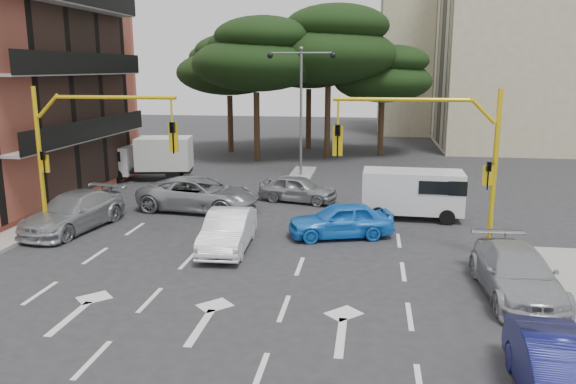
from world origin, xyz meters
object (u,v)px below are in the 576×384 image
at_px(car_silver_cross_a, 199,194).
at_px(box_truck_a, 149,159).
at_px(car_silver_parked, 517,273).
at_px(car_silver_cross_b, 298,189).
at_px(car_navy_parked, 562,376).
at_px(car_blue_compact, 341,220).
at_px(car_silver_wagon, 73,212).
at_px(van_white, 412,194).
at_px(signal_mast_left, 81,142).
at_px(signal_mast_right, 443,149).
at_px(car_white_hatch, 228,231).
at_px(street_lamp_center, 301,89).

relative_size(car_silver_cross_a, box_truck_a, 1.08).
relative_size(car_silver_cross_a, car_silver_parked, 1.15).
bearing_deg(car_silver_cross_b, car_navy_parked, -142.43).
distance_m(car_blue_compact, car_silver_wagon, 11.20).
xyz_separation_m(car_silver_parked, van_white, (-2.49, 8.71, 0.39)).
distance_m(signal_mast_left, car_silver_parked, 16.23).
xyz_separation_m(car_silver_wagon, car_silver_cross_a, (4.24, 3.93, 0.03)).
height_order(signal_mast_right, car_silver_cross_b, signal_mast_right).
bearing_deg(car_blue_compact, signal_mast_left, -97.38).
height_order(signal_mast_right, signal_mast_left, same).
distance_m(car_white_hatch, van_white, 9.09).
height_order(signal_mast_right, car_white_hatch, signal_mast_right).
height_order(car_silver_wagon, box_truck_a, box_truck_a).
relative_size(car_blue_compact, van_white, 0.95).
distance_m(car_silver_cross_a, car_navy_parked, 18.70).
xyz_separation_m(signal_mast_right, car_navy_parked, (1.39, -9.38, -3.17)).
bearing_deg(car_silver_wagon, car_silver_cross_a, 51.93).
height_order(signal_mast_left, van_white, signal_mast_left).
relative_size(car_silver_cross_a, car_navy_parked, 1.33).
xyz_separation_m(car_silver_cross_a, car_navy_parked, (11.95, -14.38, -0.08)).
xyz_separation_m(street_lamp_center, car_silver_cross_b, (0.69, -6.53, -4.75)).
distance_m(signal_mast_right, car_white_hatch, 8.34).
xyz_separation_m(car_white_hatch, car_blue_compact, (4.08, 2.17, -0.01)).
bearing_deg(car_navy_parked, car_silver_cross_b, 115.88).
xyz_separation_m(street_lamp_center, car_silver_wagon, (-8.00, -12.93, -4.66)).
relative_size(street_lamp_center, car_blue_compact, 1.85).
relative_size(street_lamp_center, car_silver_cross_a, 1.36).
xyz_separation_m(signal_mast_right, car_silver_cross_a, (-10.56, 5.01, -3.09)).
height_order(street_lamp_center, car_silver_wagon, street_lamp_center).
height_order(car_silver_wagon, car_silver_cross_b, car_silver_wagon).
relative_size(street_lamp_center, car_silver_parked, 1.56).
bearing_deg(van_white, car_blue_compact, -39.40).
bearing_deg(car_silver_parked, car_silver_cross_b, 123.40).
xyz_separation_m(car_white_hatch, car_silver_cross_b, (1.59, 8.01, -0.05)).
distance_m(signal_mast_left, car_silver_wagon, 3.51).
bearing_deg(car_silver_wagon, car_white_hatch, -3.61).
bearing_deg(signal_mast_right, car_silver_cross_b, 129.28).
bearing_deg(car_silver_cross_a, signal_mast_left, 155.44).
height_order(car_blue_compact, car_silver_cross_a, car_silver_cross_a).
xyz_separation_m(car_silver_wagon, car_navy_parked, (16.20, -10.45, -0.06)).
bearing_deg(car_silver_parked, car_silver_wagon, 161.89).
height_order(car_silver_cross_b, car_navy_parked, car_navy_parked).
relative_size(car_silver_wagon, car_silver_cross_a, 0.92).
xyz_separation_m(car_white_hatch, van_white, (7.11, 5.65, 0.38)).
height_order(street_lamp_center, car_silver_parked, street_lamp_center).
bearing_deg(car_white_hatch, car_navy_parked, -47.28).
xyz_separation_m(signal_mast_left, car_blue_compact, (9.99, 1.64, -3.17)).
relative_size(car_silver_wagon, van_white, 1.19).
height_order(signal_mast_left, car_silver_cross_a, signal_mast_left).
bearing_deg(car_silver_cross_b, van_white, -99.59).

